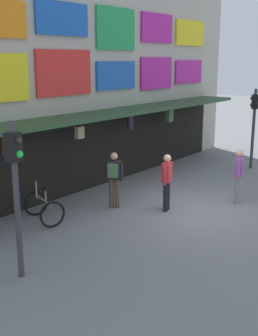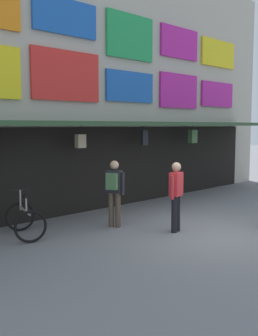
{
  "view_description": "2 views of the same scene",
  "coord_description": "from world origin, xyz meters",
  "px_view_note": "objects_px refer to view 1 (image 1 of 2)",
  "views": [
    {
      "loc": [
        -10.61,
        -5.96,
        4.31
      ],
      "look_at": [
        -1.04,
        1.6,
        1.25
      ],
      "focal_mm": 46.31,
      "sensor_mm": 36.0,
      "label": 1
    },
    {
      "loc": [
        -7.84,
        -5.34,
        2.55
      ],
      "look_at": [
        -0.81,
        1.9,
        1.48
      ],
      "focal_mm": 42.89,
      "sensor_mm": 36.0,
      "label": 2
    }
  ],
  "objects_px": {
    "traffic_light_near": "(15,175)",
    "traffic_light_far": "(254,116)",
    "bicycle_parked": "(44,208)",
    "pedestrian_in_blue": "(114,176)",
    "pedestrian_in_green": "(167,179)",
    "pedestrian_in_yellow": "(238,173)"
  },
  "relations": [
    {
      "from": "traffic_light_far",
      "to": "pedestrian_in_yellow",
      "type": "relative_size",
      "value": 1.9
    },
    {
      "from": "traffic_light_near",
      "to": "traffic_light_far",
      "type": "distance_m",
      "value": 11.59
    },
    {
      "from": "pedestrian_in_yellow",
      "to": "pedestrian_in_blue",
      "type": "xyz_separation_m",
      "value": [
        -2.7,
        2.69,
        0.04
      ]
    },
    {
      "from": "pedestrian_in_blue",
      "to": "pedestrian_in_green",
      "type": "distance_m",
      "value": 1.56
    },
    {
      "from": "traffic_light_far",
      "to": "pedestrian_in_yellow",
      "type": "xyz_separation_m",
      "value": [
        -4.47,
        -1.45,
        -1.19
      ]
    },
    {
      "from": "bicycle_parked",
      "to": "pedestrian_in_blue",
      "type": "distance_m",
      "value": 2.27
    },
    {
      "from": "traffic_light_far",
      "to": "pedestrian_in_green",
      "type": "distance_m",
      "value": 6.52
    },
    {
      "from": "pedestrian_in_green",
      "to": "traffic_light_near",
      "type": "bearing_deg",
      "value": 178.83
    },
    {
      "from": "traffic_light_near",
      "to": "pedestrian_in_blue",
      "type": "bearing_deg",
      "value": 15.86
    },
    {
      "from": "traffic_light_far",
      "to": "pedestrian_in_green",
      "type": "relative_size",
      "value": 1.9
    },
    {
      "from": "bicycle_parked",
      "to": "pedestrian_in_green",
      "type": "distance_m",
      "value": 3.58
    },
    {
      "from": "traffic_light_far",
      "to": "traffic_light_near",
      "type": "bearing_deg",
      "value": -179.91
    },
    {
      "from": "traffic_light_near",
      "to": "pedestrian_in_yellow",
      "type": "xyz_separation_m",
      "value": [
        7.12,
        -1.43,
        -1.19
      ]
    },
    {
      "from": "traffic_light_near",
      "to": "pedestrian_in_green",
      "type": "distance_m",
      "value": 5.31
    },
    {
      "from": "traffic_light_near",
      "to": "bicycle_parked",
      "type": "distance_m",
      "value": 3.58
    },
    {
      "from": "pedestrian_in_green",
      "to": "pedestrian_in_blue",
      "type": "bearing_deg",
      "value": 119.27
    },
    {
      "from": "traffic_light_near",
      "to": "pedestrian_in_yellow",
      "type": "height_order",
      "value": "traffic_light_near"
    },
    {
      "from": "traffic_light_far",
      "to": "pedestrian_in_blue",
      "type": "distance_m",
      "value": 7.37
    },
    {
      "from": "traffic_light_near",
      "to": "pedestrian_in_yellow",
      "type": "relative_size",
      "value": 1.9
    },
    {
      "from": "bicycle_parked",
      "to": "pedestrian_in_yellow",
      "type": "bearing_deg",
      "value": -36.14
    },
    {
      "from": "traffic_light_far",
      "to": "pedestrian_in_yellow",
      "type": "distance_m",
      "value": 4.85
    },
    {
      "from": "pedestrian_in_yellow",
      "to": "pedestrian_in_green",
      "type": "bearing_deg",
      "value": 145.6
    }
  ]
}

